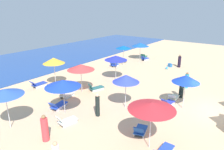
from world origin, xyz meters
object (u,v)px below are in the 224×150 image
object	(u,v)px
lounge_chair_5_0	(173,98)
lounge_chair_8_0	(38,84)
umbrella_7	(63,83)
lounge_chair_4_0	(115,65)
lounge_chair_7_0	(66,121)
lounge_chair_2_1	(140,130)
beachgoer_5	(179,61)
umbrella_6	(140,45)
beachgoer_4	(98,105)
lounge_chair_5_1	(168,103)
umbrella_3	(126,78)
umbrella_4	(123,47)
umbrella_1	(5,92)
umbrella_2	(152,106)
beachgoer_2	(45,129)
lounge_chair_4_1	(114,64)
lounge_chair_7_1	(58,105)
umbrella_8	(54,61)
lounge_chair_0_0	(96,88)
beach_ball_0	(167,68)
umbrella_0	(81,67)
cooler_box_1	(170,65)
lounge_chair_0_1	(66,94)
lounge_chair_6_0	(144,57)
beachgoer_0	(187,81)
umbrella_9	(116,58)
umbrella_5	(186,79)
beachgoer_1	(181,89)
lounge_chair_6_1	(145,59)

from	to	relation	value
lounge_chair_5_0	lounge_chair_8_0	size ratio (longest dim) A/B	0.94
umbrella_7	lounge_chair_4_0	bearing A→B (deg)	19.91
umbrella_7	lounge_chair_7_0	size ratio (longest dim) A/B	1.78
lounge_chair_2_1	beachgoer_5	xyz separation A→B (m)	(15.46, 3.22, 0.48)
umbrella_6	beachgoer_4	distance (m)	17.01
umbrella_6	lounge_chair_5_1	bearing A→B (deg)	-142.26
umbrella_3	umbrella_4	world-z (taller)	umbrella_3
umbrella_1	lounge_chair_4_0	size ratio (longest dim) A/B	1.89
umbrella_2	beachgoer_2	bearing A→B (deg)	120.89
umbrella_4	lounge_chair_4_1	xyz separation A→B (m)	(-1.29, 0.53, -2.07)
umbrella_4	lounge_chair_7_1	distance (m)	13.40
umbrella_2	umbrella_3	xyz separation A→B (m)	(3.11, 3.59, -0.16)
lounge_chair_7_0	lounge_chair_4_0	bearing A→B (deg)	-57.81
umbrella_2	umbrella_8	distance (m)	11.74
lounge_chair_0_0	beach_ball_0	xyz separation A→B (m)	(10.15, -2.51, -0.09)
lounge_chair_4_0	umbrella_2	bearing A→B (deg)	105.97
umbrella_0	cooler_box_1	world-z (taller)	umbrella_0
lounge_chair_0_1	lounge_chair_6_0	distance (m)	16.05
cooler_box_1	lounge_chair_8_0	bearing A→B (deg)	86.12
lounge_chair_7_0	beachgoer_0	distance (m)	11.67
lounge_chair_4_0	umbrella_9	distance (m)	5.16
lounge_chair_0_0	lounge_chair_7_1	distance (m)	4.34
umbrella_5	beachgoer_1	distance (m)	2.53
lounge_chair_0_1	lounge_chair_6_1	world-z (taller)	lounge_chair_0_1
lounge_chair_7_0	lounge_chair_7_1	size ratio (longest dim) A/B	0.87
lounge_chair_2_1	beachgoer_0	world-z (taller)	beachgoer_0
lounge_chair_6_1	beach_ball_0	xyz separation A→B (m)	(-2.23, -4.18, -0.12)
umbrella_0	beachgoer_0	size ratio (longest dim) A/B	1.69
lounge_chair_4_0	umbrella_9	bearing A→B (deg)	100.64
umbrella_4	umbrella_9	bearing A→B (deg)	-153.99
umbrella_5	umbrella_9	xyz separation A→B (m)	(2.20, 7.77, -0.01)
umbrella_0	lounge_chair_2_1	distance (m)	7.92
lounge_chair_4_0	lounge_chair_0_1	bearing A→B (deg)	75.82
lounge_chair_2_1	umbrella_8	xyz separation A→B (m)	(2.12, 10.40, 2.22)
umbrella_1	umbrella_6	size ratio (longest dim) A/B	1.08
umbrella_2	lounge_chair_5_1	bearing A→B (deg)	12.30
umbrella_2	lounge_chair_4_1	bearing A→B (deg)	43.17
lounge_chair_6_1	lounge_chair_4_1	bearing A→B (deg)	82.95
umbrella_8	umbrella_6	bearing A→B (deg)	-4.95
cooler_box_1	beachgoer_5	bearing A→B (deg)	-128.30
lounge_chair_5_1	umbrella_6	bearing A→B (deg)	-43.38
umbrella_7	umbrella_9	bearing A→B (deg)	9.75
lounge_chair_2_1	umbrella_9	xyz separation A→B (m)	(7.06, 6.89, 2.04)
lounge_chair_0_0	umbrella_9	size ratio (longest dim) A/B	0.60
lounge_chair_0_0	umbrella_7	distance (m)	5.09
lounge_chair_6_1	umbrella_7	size ratio (longest dim) A/B	0.52
umbrella_1	lounge_chair_7_1	world-z (taller)	umbrella_1
umbrella_6	beachgoer_4	xyz separation A→B (m)	(-15.95, -5.73, -1.33)
lounge_chair_4_1	lounge_chair_5_1	bearing A→B (deg)	153.55
lounge_chair_5_0	umbrella_1	bearing A→B (deg)	52.16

